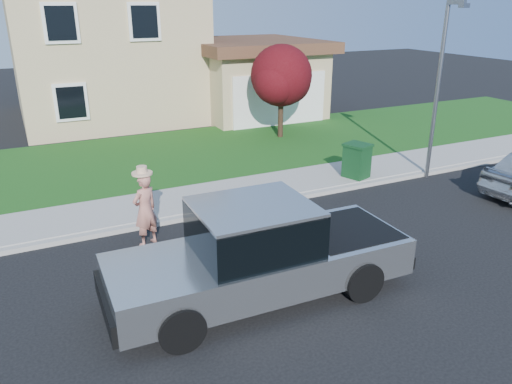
# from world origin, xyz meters

# --- Properties ---
(ground) EXTENTS (80.00, 80.00, 0.00)m
(ground) POSITION_xyz_m (0.00, 0.00, 0.00)
(ground) COLOR black
(ground) RESTS_ON ground
(curb) EXTENTS (40.00, 0.20, 0.12)m
(curb) POSITION_xyz_m (1.00, 2.90, 0.06)
(curb) COLOR gray
(curb) RESTS_ON ground
(sidewalk) EXTENTS (40.00, 2.00, 0.15)m
(sidewalk) POSITION_xyz_m (1.00, 4.00, 0.07)
(sidewalk) COLOR gray
(sidewalk) RESTS_ON ground
(lawn) EXTENTS (40.00, 7.00, 0.10)m
(lawn) POSITION_xyz_m (1.00, 8.50, 0.05)
(lawn) COLOR #184213
(lawn) RESTS_ON ground
(house) EXTENTS (14.00, 11.30, 6.85)m
(house) POSITION_xyz_m (1.31, 16.38, 3.17)
(house) COLOR tan
(house) RESTS_ON ground
(pickup_truck) EXTENTS (5.94, 2.34, 1.94)m
(pickup_truck) POSITION_xyz_m (-0.53, -1.18, 0.90)
(pickup_truck) COLOR black
(pickup_truck) RESTS_ON ground
(woman) EXTENTS (0.76, 0.65, 1.93)m
(woman) POSITION_xyz_m (-1.92, 1.95, 0.92)
(woman) COLOR #B87365
(woman) RESTS_ON ground
(ornamental_tree) EXTENTS (2.72, 2.45, 3.73)m
(ornamental_tree) POSITION_xyz_m (5.55, 9.09, 2.48)
(ornamental_tree) COLOR black
(ornamental_tree) RESTS_ON lawn
(trash_bin) EXTENTS (0.87, 0.94, 1.08)m
(trash_bin) POSITION_xyz_m (5.16, 3.42, 0.70)
(trash_bin) COLOR #0E3516
(trash_bin) RESTS_ON sidewalk
(street_lamp) EXTENTS (0.28, 0.70, 5.41)m
(street_lamp) POSITION_xyz_m (7.51, 2.69, 3.08)
(street_lamp) COLOR slate
(street_lamp) RESTS_ON ground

